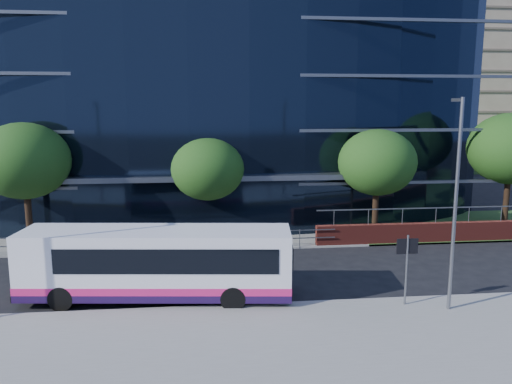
{
  "coord_description": "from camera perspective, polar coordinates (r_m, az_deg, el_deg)",
  "views": [
    {
      "loc": [
        -3.31,
        -19.41,
        7.82
      ],
      "look_at": [
        -0.33,
        8.0,
        3.07
      ],
      "focal_mm": 35.0,
      "sensor_mm": 36.0,
      "label": 1
    }
  ],
  "objects": [
    {
      "name": "glass_office",
      "position": [
        40.26,
        -7.29,
        9.95
      ],
      "size": [
        44.0,
        23.1,
        16.0
      ],
      "color": "black",
      "rests_on": "ground"
    },
    {
      "name": "tree_dist_e",
      "position": [
        65.47,
        18.58,
        6.39
      ],
      "size": [
        4.62,
        4.62,
        6.51
      ],
      "color": "black",
      "rests_on": "ground"
    },
    {
      "name": "yellow_line_outer",
      "position": [
        20.45,
        3.68,
        -12.72
      ],
      "size": [
        80.0,
        0.08,
        0.01
      ],
      "primitive_type": "cube",
      "color": "gold",
      "rests_on": "ground"
    },
    {
      "name": "far_forecourt",
      "position": [
        31.5,
        -10.94,
        -4.69
      ],
      "size": [
        50.0,
        8.0,
        0.1
      ],
      "primitive_type": "cube",
      "color": "gray",
      "rests_on": "ground"
    },
    {
      "name": "ground",
      "position": [
        21.18,
        3.3,
        -11.91
      ],
      "size": [
        200.0,
        200.0,
        0.0
      ],
      "primitive_type": "plane",
      "color": "black",
      "rests_on": "ground"
    },
    {
      "name": "tree_far_d",
      "position": [
        35.28,
        27.1,
        4.42
      ],
      "size": [
        5.28,
        5.28,
        7.44
      ],
      "color": "black",
      "rests_on": "ground"
    },
    {
      "name": "tree_far_c",
      "position": [
        30.4,
        13.69,
        3.29
      ],
      "size": [
        4.62,
        4.62,
        6.51
      ],
      "color": "black",
      "rests_on": "ground"
    },
    {
      "name": "streetlight_east",
      "position": [
        19.88,
        21.84,
        -0.73
      ],
      "size": [
        0.15,
        0.77,
        8.0
      ],
      "color": "slate",
      "rests_on": "pavement_near"
    },
    {
      "name": "guard_railings",
      "position": [
        27.72,
        -15.8,
        -5.24
      ],
      "size": [
        24.0,
        0.05,
        1.1
      ],
      "color": "slate",
      "rests_on": "ground"
    },
    {
      "name": "yellow_line_inner",
      "position": [
        20.59,
        3.61,
        -12.56
      ],
      "size": [
        80.0,
        0.08,
        0.01
      ],
      "primitive_type": "cube",
      "color": "gold",
      "rests_on": "ground"
    },
    {
      "name": "apartment_block",
      "position": [
        84.43,
        18.92,
        11.49
      ],
      "size": [
        60.0,
        42.0,
        30.0
      ],
      "color": "#2D511E",
      "rests_on": "ground"
    },
    {
      "name": "street_sign",
      "position": [
        20.27,
        16.87,
        -6.92
      ],
      "size": [
        0.85,
        0.09,
        2.8
      ],
      "color": "slate",
      "rests_on": "pavement_near"
    },
    {
      "name": "tree_far_a",
      "position": [
        30.16,
        -24.95,
        3.23
      ],
      "size": [
        4.95,
        4.95,
        6.98
      ],
      "color": "black",
      "rests_on": "ground"
    },
    {
      "name": "tree_far_b",
      "position": [
        29.13,
        -5.55,
        2.6
      ],
      "size": [
        4.29,
        4.29,
        6.05
      ],
      "color": "black",
      "rests_on": "ground"
    },
    {
      "name": "city_bus",
      "position": [
        20.74,
        -11.01,
        -7.99
      ],
      "size": [
        11.06,
        3.67,
        2.94
      ],
      "rotation": [
        0.0,
        0.0,
        -0.11
      ],
      "color": "white",
      "rests_on": "ground"
    },
    {
      "name": "pavement_near",
      "position": [
        16.69,
        6.27,
        -17.95
      ],
      "size": [
        80.0,
        8.0,
        0.15
      ],
      "primitive_type": "cube",
      "color": "gray",
      "rests_on": "ground"
    },
    {
      "name": "kerb",
      "position": [
        20.24,
        3.78,
        -12.74
      ],
      "size": [
        80.0,
        0.25,
        0.16
      ],
      "primitive_type": "cube",
      "color": "gray",
      "rests_on": "ground"
    }
  ]
}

